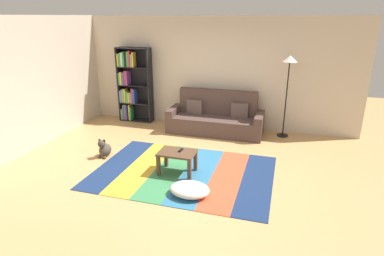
{
  "coord_description": "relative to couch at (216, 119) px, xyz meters",
  "views": [
    {
      "loc": [
        1.67,
        -5.18,
        2.68
      ],
      "look_at": [
        0.01,
        0.36,
        0.65
      ],
      "focal_mm": 29.94,
      "sensor_mm": 36.0,
      "label": 1
    }
  ],
  "objects": [
    {
      "name": "pouf",
      "position": [
        0.26,
        -2.99,
        -0.23
      ],
      "size": [
        0.63,
        0.49,
        0.2
      ],
      "primitive_type": "ellipsoid",
      "color": "white",
      "rests_on": "rug"
    },
    {
      "name": "tv_remote",
      "position": [
        -0.13,
        -2.26,
        0.09
      ],
      "size": [
        0.06,
        0.15,
        0.02
      ],
      "primitive_type": "cube",
      "rotation": [
        0.0,
        0.0,
        -0.08
      ],
      "color": "black",
      "rests_on": "coffee_table"
    },
    {
      "name": "left_wall",
      "position": [
        -3.51,
        -1.27,
        1.01
      ],
      "size": [
        0.1,
        5.5,
        2.7
      ],
      "primitive_type": "cube",
      "color": "beige",
      "rests_on": "ground_plane"
    },
    {
      "name": "back_wall",
      "position": [
        -0.11,
        0.53,
        1.01
      ],
      "size": [
        6.8,
        0.1,
        2.7
      ],
      "primitive_type": "cube",
      "color": "beige",
      "rests_on": "ground_plane"
    },
    {
      "name": "rug",
      "position": [
        -0.08,
        -2.27,
        -0.33
      ],
      "size": [
        3.16,
        2.24,
        0.01
      ],
      "color": "navy",
      "rests_on": "ground_plane"
    },
    {
      "name": "bookshelf",
      "position": [
        -2.35,
        0.28,
        0.62
      ],
      "size": [
        0.9,
        0.28,
        1.93
      ],
      "color": "black",
      "rests_on": "ground_plane"
    },
    {
      "name": "couch",
      "position": [
        0.0,
        0.0,
        0.0
      ],
      "size": [
        2.26,
        0.8,
        1.0
      ],
      "color": "#4C3833",
      "rests_on": "ground_plane"
    },
    {
      "name": "coffee_table",
      "position": [
        -0.18,
        -2.32,
        -0.01
      ],
      "size": [
        0.65,
        0.46,
        0.41
      ],
      "color": "#513826",
      "rests_on": "rug"
    },
    {
      "name": "standing_lamp",
      "position": [
        1.58,
        0.19,
        1.22
      ],
      "size": [
        0.32,
        0.32,
        1.87
      ],
      "color": "black",
      "rests_on": "ground_plane"
    },
    {
      "name": "ground_plane",
      "position": [
        -0.11,
        -2.02,
        -0.34
      ],
      "size": [
        14.0,
        14.0,
        0.0
      ],
      "primitive_type": "plane",
      "color": "tan"
    },
    {
      "name": "dog",
      "position": [
        -1.81,
        -2.05,
        -0.18
      ],
      "size": [
        0.22,
        0.35,
        0.4
      ],
      "color": "#473D33",
      "rests_on": "ground_plane"
    }
  ]
}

